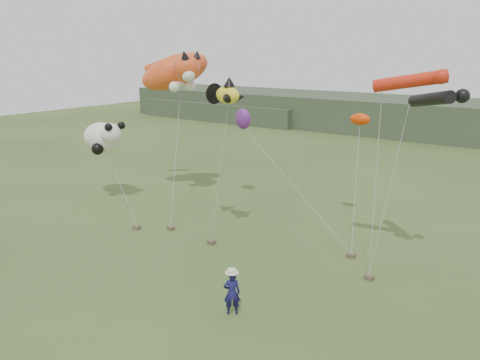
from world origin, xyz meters
name	(u,v)px	position (x,y,z in m)	size (l,w,h in m)	color
ground	(186,299)	(0.00, 0.00, 0.00)	(120.00, 120.00, 0.00)	#385123
headland	(423,118)	(-3.11, 44.69, 1.92)	(90.00, 13.00, 4.00)	#2D3D28
festival_attendant	(232,293)	(2.14, 0.19, 0.85)	(0.62, 0.41, 1.70)	#16144C
sandbag_anchors	(240,244)	(-1.30, 5.42, 0.10)	(12.87, 3.73, 0.19)	brown
cat_kite	(177,71)	(-9.52, 10.10, 8.20)	(5.91, 4.76, 3.36)	#E04B1E
fish_kite	(221,94)	(-2.78, 5.95, 7.43)	(2.76, 1.84, 1.38)	yellow
tube_kites	(426,89)	(6.17, 8.23, 7.89)	(3.82, 2.77, 1.76)	black
panda_kite	(104,137)	(-12.93, 6.70, 4.13)	(3.41, 2.21, 2.12)	white
misc_kites	(275,119)	(-3.30, 11.89, 5.49)	(8.69, 0.82, 1.55)	#E33703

